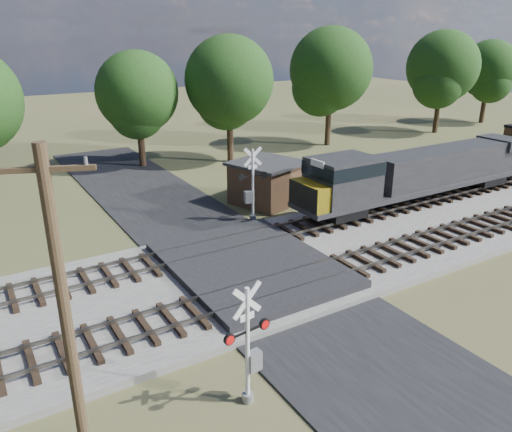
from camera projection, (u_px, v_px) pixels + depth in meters
ground at (255, 277)px, 23.34m from camera, size 160.00×160.00×0.00m
ballast_bed at (400, 229)px, 28.55m from camera, size 140.00×10.00×0.30m
road at (255, 276)px, 23.32m from camera, size 7.00×60.00×0.08m
crossing_panel at (250, 267)px, 23.63m from camera, size 7.00×9.00×0.62m
track_near at (335, 270)px, 23.11m from camera, size 140.00×2.60×0.33m
track_far at (276, 234)px, 27.12m from camera, size 140.00×2.60×0.33m
crossing_signal_near at (250, 354)px, 14.94m from camera, size 1.65×0.38×4.10m
crossing_signal_far at (251, 191)px, 29.55m from camera, size 1.83×0.43×4.54m
utility_pole at (65, 316)px, 11.53m from camera, size 2.02×0.88×8.69m
equipment_shed at (267, 182)px, 32.90m from camera, size 5.18×5.18×2.81m
treeline at (236, 82)px, 42.79m from camera, size 85.09×9.70×11.33m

